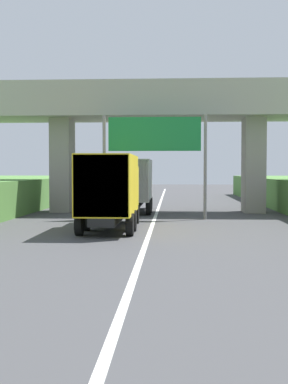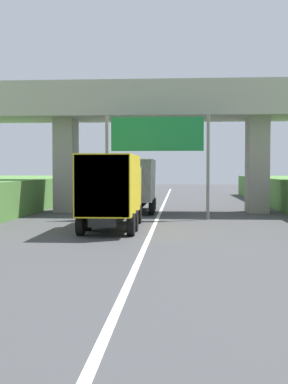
{
  "view_description": "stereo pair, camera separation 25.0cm",
  "coord_description": "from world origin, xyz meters",
  "views": [
    {
      "loc": [
        0.97,
        1.45,
        2.77
      ],
      "look_at": [
        0.0,
        19.36,
        2.0
      ],
      "focal_mm": 47.81,
      "sensor_mm": 36.0,
      "label": 1
    },
    {
      "loc": [
        1.22,
        1.47,
        2.77
      ],
      "look_at": [
        0.0,
        19.36,
        2.0
      ],
      "focal_mm": 47.81,
      "sensor_mm": 36.0,
      "label": 2
    }
  ],
  "objects": [
    {
      "name": "overhead_highway_sign",
      "position": [
        0.0,
        30.23,
        4.37
      ],
      "size": [
        5.88,
        0.18,
        5.85
      ],
      "color": "slate",
      "rests_on": "ground"
    },
    {
      "name": "car_green",
      "position": [
        -4.81,
        49.96,
        0.86
      ],
      "size": [
        1.86,
        4.1,
        1.72
      ],
      "color": "#236B38",
      "rests_on": "ground"
    },
    {
      "name": "lane_centre_stripe",
      "position": [
        0.0,
        28.16,
        0.0
      ],
      "size": [
        0.2,
        96.32,
        0.01
      ],
      "primitive_type": "cube",
      "color": "white",
      "rests_on": "ground"
    },
    {
      "name": "truck_white",
      "position": [
        -1.53,
        35.02,
        1.93
      ],
      "size": [
        2.44,
        7.3,
        3.44
      ],
      "color": "black",
      "rests_on": "ground"
    },
    {
      "name": "overpass_bridge",
      "position": [
        0.0,
        35.2,
        6.36
      ],
      "size": [
        40.0,
        4.8,
        8.35
      ],
      "color": "#9E998E",
      "rests_on": "ground"
    },
    {
      "name": "truck_yellow",
      "position": [
        -1.85,
        25.03,
        1.93
      ],
      "size": [
        2.44,
        7.3,
        3.44
      ],
      "color": "black",
      "rests_on": "ground"
    }
  ]
}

